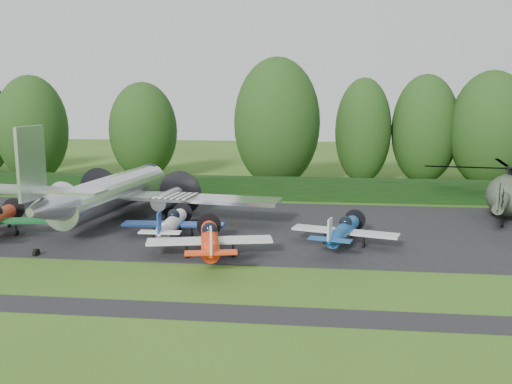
# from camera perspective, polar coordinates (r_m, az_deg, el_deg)

# --- Properties ---
(ground) EXTENTS (160.00, 160.00, 0.00)m
(ground) POSITION_cam_1_polar(r_m,az_deg,el_deg) (32.40, -7.92, -7.63)
(ground) COLOR #335919
(ground) RESTS_ON ground
(apron) EXTENTS (70.00, 18.00, 0.01)m
(apron) POSITION_cam_1_polar(r_m,az_deg,el_deg) (41.79, -4.51, -3.48)
(apron) COLOR black
(apron) RESTS_ON ground
(taxiway_verge) EXTENTS (70.00, 2.00, 0.00)m
(taxiway_verge) POSITION_cam_1_polar(r_m,az_deg,el_deg) (26.98, -11.14, -11.47)
(taxiway_verge) COLOR black
(taxiway_verge) RESTS_ON ground
(hedgerow) EXTENTS (90.00, 1.60, 2.00)m
(hedgerow) POSITION_cam_1_polar(r_m,az_deg,el_deg) (52.38, -2.21, -0.65)
(hedgerow) COLOR black
(hedgerow) RESTS_ON ground
(transport_plane) EXTENTS (25.20, 19.33, 8.08)m
(transport_plane) POSITION_cam_1_polar(r_m,az_deg,el_deg) (44.00, -14.31, -0.07)
(transport_plane) COLOR silver
(transport_plane) RESTS_ON ground
(light_plane_white) EXTENTS (6.86, 7.21, 2.64)m
(light_plane_white) POSITION_cam_1_polar(r_m,az_deg,el_deg) (38.37, -8.40, -3.12)
(light_plane_white) COLOR silver
(light_plane_white) RESTS_ON ground
(light_plane_orange) EXTENTS (7.44, 7.82, 2.86)m
(light_plane_orange) POSITION_cam_1_polar(r_m,az_deg,el_deg) (33.64, -4.62, -4.78)
(light_plane_orange) COLOR #F6340E
(light_plane_orange) RESTS_ON ground
(light_plane_blue) EXTENTS (6.79, 7.14, 2.61)m
(light_plane_blue) POSITION_cam_1_polar(r_m,az_deg,el_deg) (36.49, 8.70, -3.84)
(light_plane_blue) COLOR navy
(light_plane_blue) RESTS_ON ground
(helicopter) EXTENTS (12.57, 14.72, 4.05)m
(helicopter) POSITION_cam_1_polar(r_m,az_deg,el_deg) (47.77, 23.99, 0.06)
(helicopter) COLOR #353D2F
(helicopter) RESTS_ON ground
(tree_0) EXTENTS (6.95, 6.95, 11.48)m
(tree_0) POSITION_cam_1_polar(r_m,az_deg,el_deg) (62.81, 16.53, 6.02)
(tree_0) COLOR black
(tree_0) RESTS_ON ground
(tree_1) EXTENTS (7.52, 7.52, 11.40)m
(tree_1) POSITION_cam_1_polar(r_m,az_deg,el_deg) (65.89, -21.48, 5.89)
(tree_1) COLOR black
(tree_1) RESTS_ON ground
(tree_2) EXTENTS (7.94, 7.94, 11.79)m
(tree_2) POSITION_cam_1_polar(r_m,az_deg,el_deg) (62.14, 22.36, 5.79)
(tree_2) COLOR black
(tree_2) RESTS_ON ground
(tree_3) EXTENTS (5.90, 5.90, 11.12)m
(tree_3) POSITION_cam_1_polar(r_m,az_deg,el_deg) (61.63, 10.67, 6.03)
(tree_3) COLOR black
(tree_3) RESTS_ON ground
(tree_4) EXTENTS (7.48, 7.48, 10.70)m
(tree_4) POSITION_cam_1_polar(r_m,az_deg,el_deg) (64.64, -11.22, 6.01)
(tree_4) COLOR black
(tree_4) RESTS_ON ground
(tree_7) EXTENTS (8.68, 8.68, 13.09)m
(tree_7) POSITION_cam_1_polar(r_m,az_deg,el_deg) (57.87, 2.10, 6.92)
(tree_7) COLOR black
(tree_7) RESTS_ON ground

